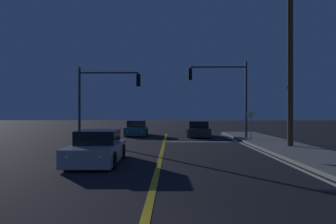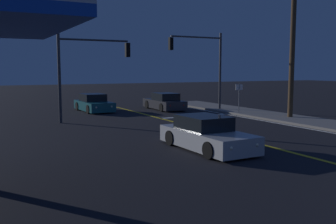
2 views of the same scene
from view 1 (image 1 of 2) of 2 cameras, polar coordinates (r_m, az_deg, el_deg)
name	(u,v)px [view 1 (image 1 of 2)]	position (r m, az deg, el deg)	size (l,w,h in m)	color
sidewalk_right	(321,158)	(15.99, 25.09, -7.31)	(3.20, 36.52, 0.15)	gray
lane_line_center	(160,160)	(14.60, -1.39, -8.29)	(0.20, 34.49, 0.01)	gold
lane_line_edge_right	(279,160)	(15.34, 18.72, -7.89)	(0.16, 34.49, 0.01)	white
stop_bar	(203,142)	(23.29, 6.15, -5.19)	(5.48, 0.50, 0.01)	white
car_far_approaching_charcoal	(198,130)	(28.22, 5.27, -3.11)	(2.02, 4.70, 1.34)	#2D2D33
car_side_waiting_silver	(97,149)	(14.07, -12.22, -6.23)	(2.07, 4.66, 1.34)	#B2B5BA
car_mid_block_teal	(137,129)	(29.64, -5.49, -2.97)	(2.11, 4.54, 1.34)	#195960
traffic_signal_near_right	(225,87)	(25.80, 9.94, 4.27)	(4.56, 0.28, 6.00)	#38383D
traffic_signal_far_left	(103,91)	(24.57, -11.31, 3.59)	(4.58, 0.28, 5.40)	#38383D
utility_pole_right	(290,49)	(20.56, 20.48, 10.22)	(1.82, 0.33, 11.17)	#4C3823
street_sign_corner	(251,121)	(23.25, 14.25, -1.52)	(0.56, 0.09, 2.21)	slate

